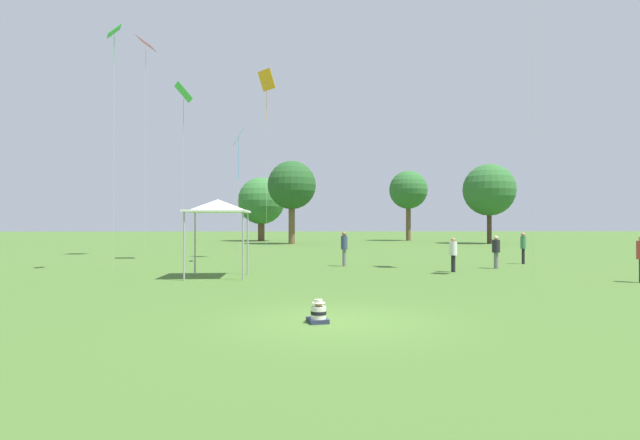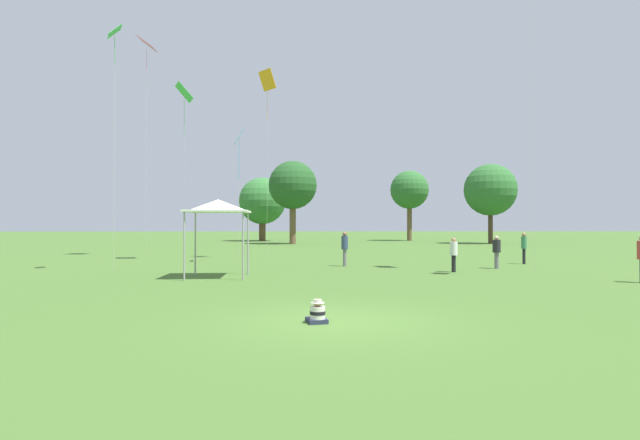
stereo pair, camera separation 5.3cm
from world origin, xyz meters
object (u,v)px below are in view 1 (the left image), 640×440
seated_toddler (318,314)px  canopy_tent (218,207)px  person_standing_0 (496,249)px  person_standing_2 (453,252)px  kite_4 (146,48)px  distant_tree_0 (408,190)px  distant_tree_1 (261,201)px  distant_tree_2 (489,190)px  person_standing_3 (523,245)px  kite_5 (238,140)px  kite_0 (114,43)px  kite_3 (267,84)px  kite_1 (184,96)px  distant_tree_3 (292,186)px  person_standing_4 (344,245)px

seated_toddler → canopy_tent: size_ratio=0.18×
seated_toddler → person_standing_0: size_ratio=0.37×
canopy_tent → seated_toddler: bearing=-68.5°
seated_toddler → person_standing_2: size_ratio=0.38×
kite_4 → distant_tree_0: kite_4 is taller
distant_tree_1 → distant_tree_2: bearing=-20.7°
distant_tree_2 → person_standing_3: bearing=-107.6°
kite_5 → distant_tree_2: distant_tree_2 is taller
distant_tree_2 → distant_tree_0: bearing=122.6°
seated_toddler → kite_5: size_ratio=0.08×
person_standing_2 → kite_5: (-10.65, 5.82, 6.10)m
kite_5 → kite_4: bearing=-97.8°
person_standing_0 → seated_toddler: bearing=154.8°
kite_0 → kite_3: bearing=162.6°
person_standing_0 → kite_3: (-11.99, 7.37, 10.25)m
person_standing_0 → kite_1: 20.30m
kite_4 → distant_tree_2: 40.13m
person_standing_0 → distant_tree_0: distant_tree_0 is taller
distant_tree_1 → distant_tree_3: 11.41m
person_standing_2 → canopy_tent: (-10.53, -1.96, 2.01)m
person_standing_2 → distant_tree_2: 37.35m
person_standing_2 → kite_5: 13.58m
distant_tree_0 → distant_tree_1: distant_tree_0 is taller
person_standing_0 → distant_tree_1: bearing=29.2°
seated_toddler → person_standing_2: (6.67, 11.73, 0.74)m
seated_toddler → kite_3: size_ratio=0.05×
canopy_tent → distant_tree_0: size_ratio=0.34×
canopy_tent → distant_tree_2: size_ratio=0.35×
canopy_tent → person_standing_0: bearing=15.6°
kite_5 → distant_tree_0: (18.31, 39.14, -0.12)m
canopy_tent → kite_0: bearing=154.1°
kite_3 → distant_tree_1: (-3.13, 35.09, -5.87)m
distant_tree_3 → kite_4: bearing=-113.8°
person_standing_3 → distant_tree_1: size_ratio=0.21×
distant_tree_0 → distant_tree_3: bearing=-144.5°
person_standing_0 → distant_tree_2: distant_tree_2 is taller
seated_toddler → person_standing_2: bearing=48.5°
kite_5 → distant_tree_2: size_ratio=0.83×
kite_4 → distant_tree_1: bearing=37.3°
canopy_tent → kite_4: bearing=117.7°
kite_5 → distant_tree_3: 28.00m
person_standing_2 → kite_0: size_ratio=0.14×
person_standing_0 → distant_tree_3: distant_tree_3 is taller
person_standing_2 → distant_tree_2: (14.70, 33.94, 5.26)m
person_standing_4 → distant_tree_2: size_ratio=0.20×
person_standing_2 → person_standing_4: bearing=106.2°
person_standing_4 → distant_tree_0: bearing=72.4°
person_standing_4 → person_standing_2: bearing=-36.0°
person_standing_4 → seated_toddler: bearing=-98.1°
person_standing_4 → distant_tree_3: size_ratio=0.19×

